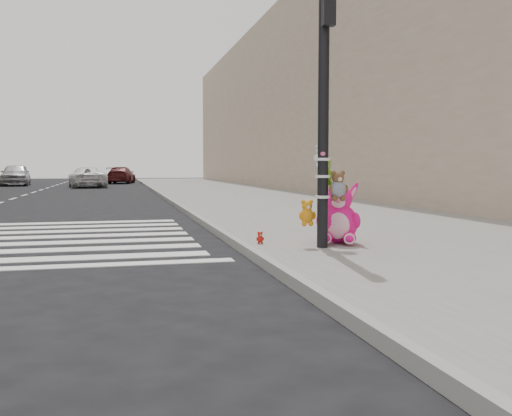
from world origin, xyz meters
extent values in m
plane|color=black|center=(0.00, 0.00, 0.00)|extent=(120.00, 120.00, 0.00)
cube|color=slate|center=(5.00, 10.00, 0.07)|extent=(7.00, 80.00, 0.14)
cube|color=gray|center=(1.55, 10.00, 0.07)|extent=(0.12, 80.00, 0.15)
cube|color=#BBA48F|center=(10.50, 20.00, 5.00)|extent=(5.00, 60.00, 10.00)
cylinder|color=black|center=(2.60, 1.80, 2.14)|extent=(0.16, 0.16, 4.00)
cube|color=black|center=(2.60, 1.62, 3.54)|extent=(0.18, 0.12, 0.45)
cylinder|color=white|center=(2.60, 1.80, 0.89)|extent=(0.22, 0.22, 0.04)
cylinder|color=white|center=(2.60, 1.80, 1.19)|extent=(0.22, 0.22, 0.04)
cylinder|color=white|center=(2.60, 1.80, 1.44)|extent=(0.22, 0.22, 0.04)
ellipsoid|color=#FF158B|center=(2.75, 2.02, 0.23)|extent=(0.31, 0.38, 0.18)
ellipsoid|color=#FF158B|center=(3.07, 1.88, 0.23)|extent=(0.31, 0.38, 0.18)
ellipsoid|color=#FF158B|center=(3.01, 2.20, 0.45)|extent=(0.78, 0.73, 0.62)
ellipsoid|color=#F9BFD1|center=(2.93, 2.00, 0.43)|extent=(0.37, 0.25, 0.41)
sphere|color=#FF158B|center=(3.01, 2.20, 0.84)|extent=(0.56, 0.56, 0.43)
ellipsoid|color=#FF158B|center=(2.84, 2.29, 0.90)|extent=(0.31, 0.20, 0.43)
ellipsoid|color=#FF158B|center=(3.20, 2.14, 0.90)|extent=(0.31, 0.20, 0.43)
imported|color=white|center=(-2.16, 31.69, 0.64)|extent=(2.70, 4.83, 1.28)
imported|color=#4F1617|center=(0.00, 39.77, 0.64)|extent=(2.45, 4.66, 1.29)
imported|color=#BAB9BF|center=(-7.14, 36.20, 0.76)|extent=(2.17, 4.61, 1.52)
camera|label=1|loc=(-0.34, -6.10, 1.34)|focal=40.00mm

